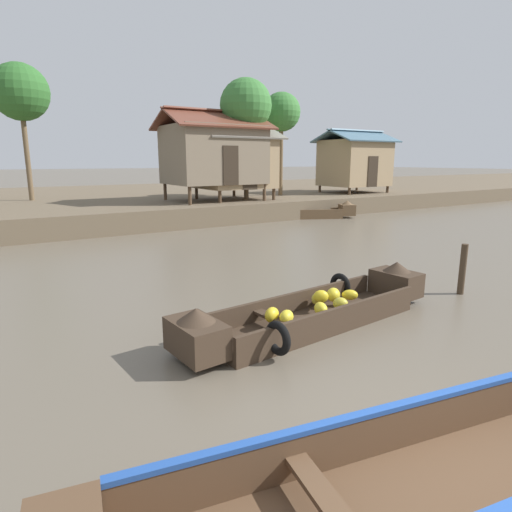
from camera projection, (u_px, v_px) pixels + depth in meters
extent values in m
plane|color=#665B4C|center=(133.00, 268.00, 11.82)|extent=(300.00, 300.00, 0.00)
cube|color=brown|center=(51.00, 204.00, 24.37)|extent=(160.00, 20.00, 0.89)
cube|color=#3D2D21|center=(314.00, 322.00, 7.69)|extent=(4.22, 1.49, 0.12)
cube|color=#3D2D21|center=(294.00, 302.00, 8.05)|extent=(4.13, 0.43, 0.35)
cube|color=#3D2D21|center=(337.00, 318.00, 7.23)|extent=(4.13, 0.43, 0.35)
cube|color=#3D2D21|center=(396.00, 283.00, 9.02)|extent=(0.68, 1.02, 0.50)
cone|color=#3D2D21|center=(397.00, 267.00, 8.95)|extent=(0.61, 0.61, 0.20)
cube|color=#3D2D21|center=(197.00, 338.00, 6.22)|extent=(0.68, 1.02, 0.50)
cone|color=#3D2D21|center=(196.00, 315.00, 6.15)|extent=(0.61, 0.61, 0.20)
cube|color=#3D2D21|center=(276.00, 319.00, 7.11)|extent=(0.29, 1.04, 0.05)
torus|color=black|center=(340.00, 286.00, 8.96)|extent=(0.16, 0.53, 0.52)
torus|color=black|center=(278.00, 338.00, 6.31)|extent=(0.16, 0.53, 0.52)
ellipsoid|color=yellow|center=(321.00, 297.00, 7.89)|extent=(0.33, 0.30, 0.24)
ellipsoid|color=yellow|center=(286.00, 317.00, 7.06)|extent=(0.38, 0.35, 0.24)
ellipsoid|color=yellow|center=(333.00, 295.00, 8.22)|extent=(0.39, 0.38, 0.27)
ellipsoid|color=yellow|center=(321.00, 309.00, 7.41)|extent=(0.30, 0.37, 0.23)
ellipsoid|color=yellow|center=(272.00, 315.00, 7.13)|extent=(0.38, 0.34, 0.25)
ellipsoid|color=yellow|center=(350.00, 295.00, 8.28)|extent=(0.36, 0.33, 0.20)
ellipsoid|color=gold|center=(317.00, 299.00, 8.06)|extent=(0.35, 0.34, 0.21)
ellipsoid|color=gold|center=(340.00, 304.00, 7.67)|extent=(0.34, 0.34, 0.23)
cube|color=brown|center=(450.00, 497.00, 3.69)|extent=(5.67, 2.33, 0.12)
cube|color=brown|center=(401.00, 426.00, 4.22)|extent=(5.44, 1.06, 0.42)
cube|color=#234C9E|center=(403.00, 405.00, 4.16)|extent=(5.44, 1.08, 0.05)
cube|color=brown|center=(333.00, 508.00, 3.20)|extent=(0.42, 1.25, 0.05)
cube|color=brown|center=(310.00, 217.00, 21.90)|extent=(3.28, 2.20, 0.12)
cube|color=brown|center=(312.00, 213.00, 21.44)|extent=(2.92, 1.43, 0.35)
cube|color=brown|center=(308.00, 211.00, 22.26)|extent=(2.92, 1.43, 0.35)
cube|color=brown|center=(272.00, 211.00, 21.60)|extent=(0.97, 1.01, 0.55)
cone|color=brown|center=(272.00, 203.00, 21.52)|extent=(0.74, 0.74, 0.20)
cube|color=brown|center=(347.00, 210.00, 22.07)|extent=(0.97, 1.01, 0.55)
cone|color=brown|center=(347.00, 202.00, 21.98)|extent=(0.74, 0.74, 0.20)
cube|color=brown|center=(323.00, 212.00, 21.93)|extent=(0.54, 0.84, 0.05)
cylinder|color=#4C3826|center=(190.00, 196.00, 19.42)|extent=(0.16, 0.16, 0.84)
cylinder|color=#4C3826|center=(264.00, 192.00, 21.52)|extent=(0.16, 0.16, 0.84)
cylinder|color=#4C3826|center=(165.00, 192.00, 21.95)|extent=(0.16, 0.16, 0.84)
cylinder|color=#4C3826|center=(234.00, 189.00, 24.05)|extent=(0.16, 0.16, 0.84)
cube|color=#7A6B56|center=(213.00, 155.00, 21.34)|extent=(4.41, 3.47, 2.78)
cube|color=#2D2319|center=(231.00, 166.00, 20.00)|extent=(0.80, 0.04, 1.80)
cube|color=brown|center=(221.00, 118.00, 20.27)|extent=(5.11, 2.22, 1.00)
cube|color=brown|center=(205.00, 121.00, 21.70)|extent=(5.11, 2.22, 1.00)
cylinder|color=#4C3826|center=(220.00, 197.00, 20.40)|extent=(0.16, 0.16, 0.58)
cylinder|color=#4C3826|center=(274.00, 194.00, 22.01)|extent=(0.16, 0.16, 0.58)
cylinder|color=#4C3826|center=(197.00, 193.00, 22.56)|extent=(0.16, 0.16, 0.58)
cylinder|color=#4C3826|center=(247.00, 191.00, 24.17)|extent=(0.16, 0.16, 0.58)
cube|color=#9E8460|center=(234.00, 163.00, 21.95)|extent=(3.49, 3.02, 2.56)
cube|color=#2D2319|center=(250.00, 171.00, 20.77)|extent=(0.80, 0.04, 1.80)
cube|color=gray|center=(242.00, 131.00, 20.99)|extent=(4.19, 2.00, 0.83)
cube|color=gray|center=(227.00, 132.00, 22.24)|extent=(4.19, 2.00, 0.83)
cylinder|color=#4C3826|center=(349.00, 191.00, 25.29)|extent=(0.16, 0.16, 0.42)
cylinder|color=#4C3826|center=(387.00, 189.00, 26.99)|extent=(0.16, 0.16, 0.42)
cylinder|color=#4C3826|center=(320.00, 189.00, 27.46)|extent=(0.16, 0.16, 0.42)
cylinder|color=#4C3826|center=(357.00, 187.00, 29.16)|extent=(0.16, 0.16, 0.42)
cube|color=#9E8460|center=(355.00, 163.00, 26.88)|extent=(3.66, 3.04, 2.77)
cube|color=#2D2319|center=(373.00, 172.00, 25.71)|extent=(0.80, 0.04, 1.80)
cube|color=slate|center=(365.00, 136.00, 25.90)|extent=(4.36, 2.02, 0.78)
cube|color=slate|center=(347.00, 137.00, 27.16)|extent=(4.36, 2.02, 0.78)
cylinder|color=brown|center=(27.00, 152.00, 21.38)|extent=(0.24, 0.24, 4.79)
sphere|color=#2D6628|center=(20.00, 92.00, 20.77)|extent=(2.70, 2.70, 2.70)
cylinder|color=brown|center=(246.00, 157.00, 21.88)|extent=(0.24, 0.24, 4.24)
sphere|color=#387533|center=(246.00, 105.00, 21.33)|extent=(2.58, 2.58, 2.58)
cylinder|color=brown|center=(281.00, 158.00, 24.54)|extent=(0.24, 0.24, 4.20)
sphere|color=#387533|center=(281.00, 112.00, 24.00)|extent=(2.13, 2.13, 2.13)
cylinder|color=#423323|center=(463.00, 269.00, 9.38)|extent=(0.14, 0.14, 1.11)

